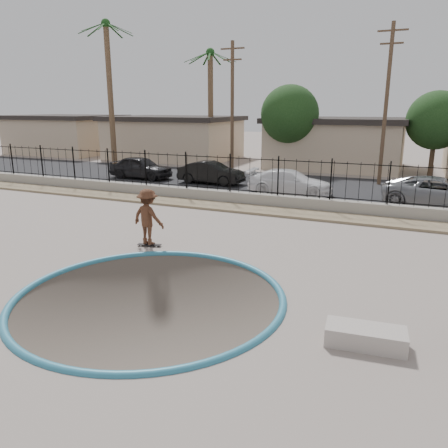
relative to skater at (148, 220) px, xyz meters
name	(u,v)px	position (x,y,z in m)	size (l,w,h in m)	color
ground	(286,221)	(2.35, 9.40, -2.07)	(120.00, 120.00, 2.20)	gray
bowl_pit	(150,297)	(2.35, -3.60, -0.97)	(6.84, 6.84, 1.80)	#4E433B
coping_ring	(150,297)	(2.35, -3.60, -0.97)	(7.04, 7.04, 0.20)	teal
rock_strip	(270,211)	(2.35, 6.60, -0.92)	(42.00, 1.60, 0.11)	#968762
retaining_wall	(277,201)	(2.35, 7.70, -0.67)	(42.00, 0.45, 0.60)	gray
fence	(278,177)	(2.35, 7.70, 0.53)	(40.00, 0.04, 1.80)	black
street	(308,185)	(2.35, 14.40, -0.96)	(90.00, 8.00, 0.04)	black
house_west_far	(66,134)	(-25.65, 23.90, 1.00)	(10.60, 8.60, 3.90)	#C3AA8B
house_west	(174,137)	(-12.65, 23.90, 1.00)	(11.60, 8.60, 3.90)	#C3AA8B
house_center	(336,142)	(2.35, 23.90, 1.00)	(10.60, 8.60, 3.90)	#C3AA8B
palm_left	(108,65)	(-14.65, 17.40, 6.98)	(2.30, 2.30, 11.30)	brown
palm_mid	(210,82)	(-7.65, 21.40, 5.71)	(2.30, 2.30, 9.30)	brown
utility_pole_left	(232,107)	(-3.65, 16.40, 3.73)	(1.70, 0.24, 9.00)	#473323
utility_pole_mid	(386,103)	(6.35, 16.40, 3.98)	(1.70, 0.24, 9.50)	#473323
street_tree_left	(290,114)	(-0.65, 20.40, 3.21)	(4.32, 4.32, 6.36)	#473323
street_tree_mid	(436,121)	(9.35, 21.40, 2.86)	(3.96, 3.96, 5.83)	#473323
skater	(148,220)	(0.00, 0.00, 0.00)	(1.26, 0.72, 1.95)	brown
skateboard	(149,245)	(0.00, 0.00, -0.92)	(0.86, 0.42, 0.07)	black
concrete_ledge	(365,337)	(7.71, -3.84, -0.77)	(1.60, 0.70, 0.40)	#ACA199
car_a	(141,167)	(-8.68, 12.40, -0.19)	(1.76, 4.38, 1.49)	black
car_b	(211,173)	(-3.42, 12.40, -0.24)	(1.47, 4.21, 1.39)	black
car_c	(290,182)	(2.05, 11.02, -0.26)	(1.89, 4.66, 1.35)	white
car_d	(439,192)	(9.51, 10.80, -0.22)	(2.39, 5.19, 1.44)	gray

